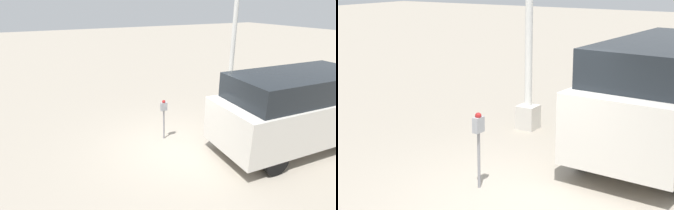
# 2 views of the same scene
# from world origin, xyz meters

# --- Properties ---
(ground_plane) EXTENTS (80.00, 80.00, 0.00)m
(ground_plane) POSITION_xyz_m (0.00, 0.00, 0.00)
(ground_plane) COLOR gray
(parking_meter_near) EXTENTS (0.20, 0.12, 1.31)m
(parking_meter_near) POSITION_xyz_m (-0.03, 0.61, 0.97)
(parking_meter_near) COLOR gray
(parking_meter_near) RESTS_ON ground
(lamp_post) EXTENTS (0.44, 0.44, 5.56)m
(lamp_post) POSITION_xyz_m (3.32, 1.59, 1.87)
(lamp_post) COLOR beige
(lamp_post) RESTS_ON ground
(parked_van) EXTENTS (5.14, 2.30, 2.30)m
(parked_van) POSITION_xyz_m (3.22, -1.53, 1.24)
(parked_van) COLOR beige
(parked_van) RESTS_ON ground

